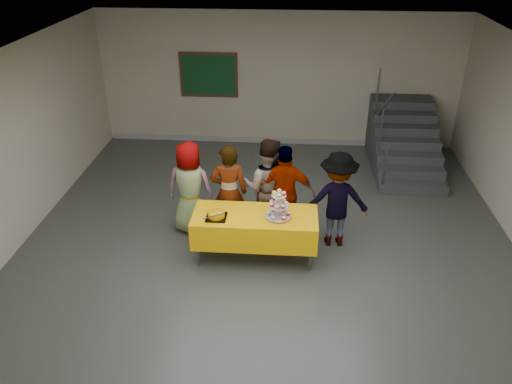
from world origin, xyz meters
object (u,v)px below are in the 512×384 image
at_px(schoolchild_c, 267,186).
at_px(schoolchild_e, 337,200).
at_px(schoolchild_b, 229,192).
at_px(bake_table, 255,227).
at_px(bear_cake, 216,214).
at_px(schoolchild_d, 285,193).
at_px(noticeboard, 209,75).
at_px(staircase, 402,141).
at_px(schoolchild_a, 190,188).
at_px(cupcake_stand, 279,207).

height_order(schoolchild_c, schoolchild_e, schoolchild_c).
relative_size(schoolchild_c, schoolchild_e, 1.04).
distance_m(schoolchild_b, schoolchild_e, 1.72).
bearing_deg(bake_table, bear_cake, -167.63).
bearing_deg(schoolchild_d, noticeboard, -64.34).
bearing_deg(bear_cake, schoolchild_e, 19.05).
bearing_deg(staircase, schoolchild_a, -143.33).
bearing_deg(schoolchild_a, cupcake_stand, 158.77).
bearing_deg(bear_cake, schoolchild_b, 81.71).
height_order(bake_table, schoolchild_d, schoolchild_d).
distance_m(schoolchild_a, schoolchild_e, 2.38).
distance_m(bake_table, cupcake_stand, 0.53).
bearing_deg(schoolchild_b, schoolchild_a, -17.87).
xyz_separation_m(schoolchild_a, schoolchild_e, (2.37, -0.22, 0.00)).
bearing_deg(schoolchild_e, schoolchild_c, -16.96).
relative_size(schoolchild_e, staircase, 0.67).
relative_size(schoolchild_d, staircase, 0.68).
bearing_deg(bake_table, schoolchild_b, 128.81).
bearing_deg(cupcake_stand, bear_cake, -175.25).
height_order(cupcake_stand, schoolchild_b, schoolchild_b).
relative_size(schoolchild_c, noticeboard, 1.28).
xyz_separation_m(bear_cake, noticeboard, (-0.82, 4.66, 0.77)).
bearing_deg(cupcake_stand, staircase, 56.02).
bearing_deg(schoolchild_a, schoolchild_c, -170.20).
bearing_deg(schoolchild_e, bake_table, 19.75).
distance_m(schoolchild_b, staircase, 4.59).
height_order(bear_cake, schoolchild_a, schoolchild_a).
bearing_deg(schoolchild_b, schoolchild_c, -165.15).
height_order(schoolchild_d, staircase, staircase).
distance_m(schoolchild_e, noticeboard, 4.88).
relative_size(schoolchild_a, schoolchild_e, 1.00).
bearing_deg(staircase, cupcake_stand, -123.98).
distance_m(bake_table, bear_cake, 0.64).
bearing_deg(bake_table, staircase, 52.13).
bearing_deg(noticeboard, cupcake_stand, -69.28).
bearing_deg(schoolchild_d, schoolchild_e, 173.02).
relative_size(cupcake_stand, schoolchild_d, 0.27).
height_order(schoolchild_a, noticeboard, noticeboard).
bearing_deg(bear_cake, noticeboard, 99.95).
height_order(schoolchild_a, staircase, staircase).
bearing_deg(bear_cake, schoolchild_c, 52.71).
bearing_deg(noticeboard, bake_table, -73.05).
xyz_separation_m(cupcake_stand, noticeboard, (-1.73, 4.58, 0.65)).
height_order(bake_table, schoolchild_a, schoolchild_a).
bearing_deg(schoolchild_e, bear_cake, 16.89).
bearing_deg(bear_cake, bake_table, 12.37).
bearing_deg(cupcake_stand, schoolchild_d, 82.47).
distance_m(schoolchild_a, schoolchild_c, 1.26).
distance_m(schoolchild_b, schoolchild_d, 0.90).
xyz_separation_m(bake_table, bear_cake, (-0.57, -0.12, 0.27)).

